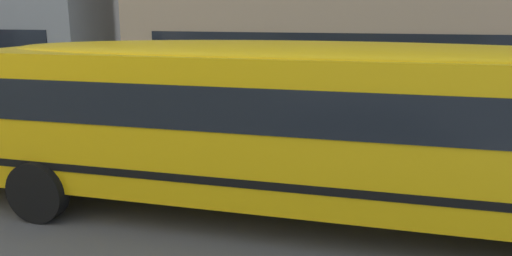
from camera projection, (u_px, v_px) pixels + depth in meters
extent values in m
plane|color=#4C4C4F|center=(302.00, 189.00, 9.07)|extent=(400.00, 400.00, 0.00)
cube|color=gray|center=(346.00, 112.00, 16.07)|extent=(120.00, 3.00, 0.01)
cube|color=silver|center=(302.00, 189.00, 9.07)|extent=(110.00, 0.16, 0.01)
cube|color=yellow|center=(310.00, 123.00, 7.45)|extent=(10.50, 2.59, 2.09)
cube|color=black|center=(310.00, 99.00, 7.37)|extent=(9.88, 2.62, 0.61)
cube|color=black|center=(309.00, 163.00, 7.59)|extent=(10.52, 2.62, 0.11)
ellipsoid|color=yellow|center=(312.00, 53.00, 7.21)|extent=(10.08, 2.39, 0.34)
cylinder|color=red|center=(149.00, 104.00, 9.60)|extent=(0.43, 0.43, 0.03)
cylinder|color=black|center=(38.00, 192.00, 7.57)|extent=(0.96, 0.29, 0.95)
cylinder|color=black|center=(119.00, 151.00, 9.81)|extent=(0.96, 0.29, 0.95)
cube|color=black|center=(342.00, 49.00, 17.13)|extent=(14.50, 0.04, 1.10)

